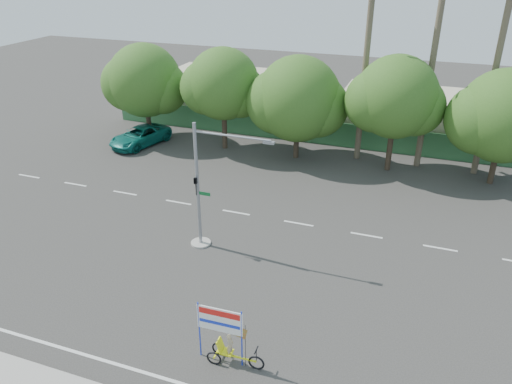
% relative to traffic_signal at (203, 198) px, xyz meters
% --- Properties ---
extents(ground, '(120.00, 120.00, 0.00)m').
position_rel_traffic_signal_xyz_m(ground, '(2.20, -3.98, -2.92)').
color(ground, '#33302D').
rests_on(ground, ground).
extents(fence, '(38.00, 0.08, 2.00)m').
position_rel_traffic_signal_xyz_m(fence, '(2.20, 17.52, -1.92)').
color(fence, '#336B3D').
rests_on(fence, ground).
extents(building_left, '(12.00, 8.00, 4.00)m').
position_rel_traffic_signal_xyz_m(building_left, '(-7.80, 22.02, -0.92)').
color(building_left, beige).
rests_on(building_left, ground).
extents(building_right, '(14.00, 8.00, 3.60)m').
position_rel_traffic_signal_xyz_m(building_right, '(10.20, 22.02, -1.12)').
color(building_right, beige).
rests_on(building_right, ground).
extents(tree_far_left, '(7.14, 6.00, 7.96)m').
position_rel_traffic_signal_xyz_m(tree_far_left, '(-11.85, 14.02, 1.84)').
color(tree_far_left, '#473828').
rests_on(tree_far_left, ground).
extents(tree_left, '(6.66, 5.60, 8.07)m').
position_rel_traffic_signal_xyz_m(tree_left, '(-4.85, 14.02, 2.14)').
color(tree_left, '#473828').
rests_on(tree_left, ground).
extents(tree_center, '(7.62, 6.40, 7.85)m').
position_rel_traffic_signal_xyz_m(tree_center, '(1.14, 14.02, 1.55)').
color(tree_center, '#473828').
rests_on(tree_center, ground).
extents(tree_right, '(6.90, 5.80, 8.36)m').
position_rel_traffic_signal_xyz_m(tree_right, '(8.15, 14.02, 2.32)').
color(tree_right, '#473828').
rests_on(tree_right, ground).
extents(tree_far_right, '(7.38, 6.20, 7.94)m').
position_rel_traffic_signal_xyz_m(tree_far_right, '(15.15, 14.02, 1.73)').
color(tree_far_right, '#473828').
rests_on(tree_far_right, ground).
extents(palm_tall, '(3.73, 3.79, 17.45)m').
position_rel_traffic_signal_xyz_m(palm_tall, '(10.20, 15.52, 7.55)').
color(palm_tall, '#70604C').
rests_on(palm_tall, ground).
extents(palm_mid, '(3.73, 3.79, 15.45)m').
position_rel_traffic_signal_xyz_m(palm_mid, '(14.20, 15.52, 6.48)').
color(palm_mid, '#70604C').
rests_on(palm_mid, ground).
extents(palm_short, '(3.73, 3.79, 14.45)m').
position_rel_traffic_signal_xyz_m(palm_short, '(5.70, 15.52, 5.94)').
color(palm_short, '#70604C').
rests_on(palm_short, ground).
extents(traffic_signal, '(4.72, 1.10, 7.00)m').
position_rel_traffic_signal_xyz_m(traffic_signal, '(0.00, 0.00, 0.00)').
color(traffic_signal, gray).
rests_on(traffic_signal, ground).
extents(trike_billboard, '(2.73, 0.64, 2.68)m').
position_rel_traffic_signal_xyz_m(trike_billboard, '(4.47, -7.55, -1.84)').
color(trike_billboard, black).
rests_on(trike_billboard, ground).
extents(pickup_truck, '(3.83, 5.90, 1.51)m').
position_rel_traffic_signal_xyz_m(pickup_truck, '(-11.63, 12.24, -2.16)').
color(pickup_truck, '#0F695D').
rests_on(pickup_truck, ground).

